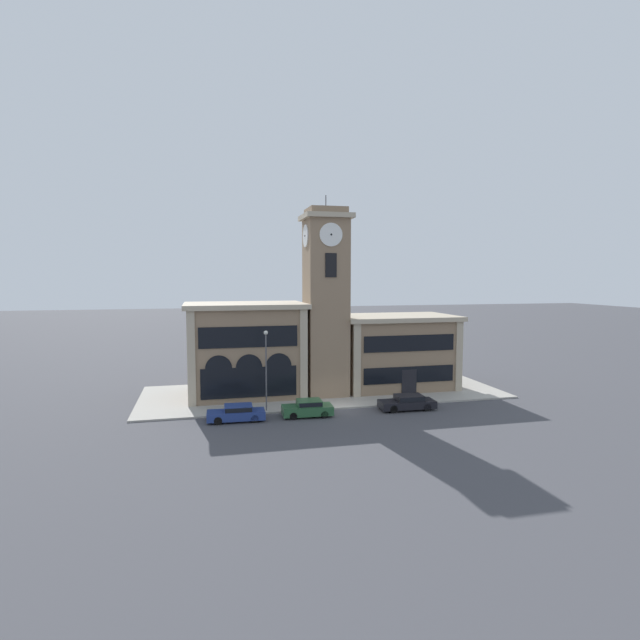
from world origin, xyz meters
name	(u,v)px	position (x,y,z in m)	size (l,w,h in m)	color
ground_plane	(341,409)	(0.00, 0.00, 0.00)	(300.00, 300.00, 0.00)	#424247
sidewalk_kerb	(323,392)	(0.00, 6.36, 0.07)	(34.95, 12.72, 0.15)	#A39E93
clock_tower	(326,303)	(0.00, 5.35, 9.02)	(4.52, 4.52, 19.12)	#897056
town_hall_left_wing	(245,349)	(-7.55, 7.05, 4.52)	(11.38, 7.97, 8.99)	#897056
town_hall_right_wing	(395,351)	(7.84, 7.05, 3.80)	(11.97, 7.97, 7.54)	#897056
parked_car_near	(237,413)	(-9.01, -1.44, 0.68)	(4.64, 2.00, 1.29)	navy
parked_car_mid	(308,408)	(-3.22, -1.44, 0.71)	(4.20, 2.01, 1.37)	#285633
parked_car_far	(408,402)	(5.61, -1.44, 0.68)	(4.89, 2.05, 1.28)	black
street_lamp	(266,359)	(-6.37, 0.67, 4.52)	(0.36, 0.36, 6.83)	#4C4C51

